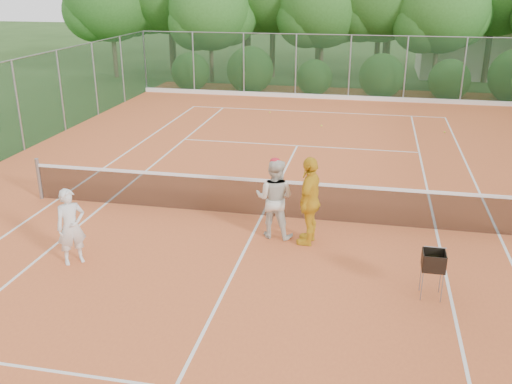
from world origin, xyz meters
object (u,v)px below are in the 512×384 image
player_center_grp (275,198)px  ball_hopper (434,262)px  player_yellow (310,201)px  player_white (71,227)px

player_center_grp → ball_hopper: player_center_grp is taller
player_yellow → player_center_grp: bearing=-94.0°
player_white → ball_hopper: bearing=-42.3°
player_white → player_center_grp: size_ratio=0.86×
player_white → player_yellow: player_yellow is taller
player_white → player_center_grp: 4.32m
player_center_grp → ball_hopper: (3.24, -2.01, -0.20)m
player_yellow → ball_hopper: bearing=61.1°
player_center_grp → ball_hopper: size_ratio=2.06×
player_white → player_yellow: (4.57, 1.91, 0.19)m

